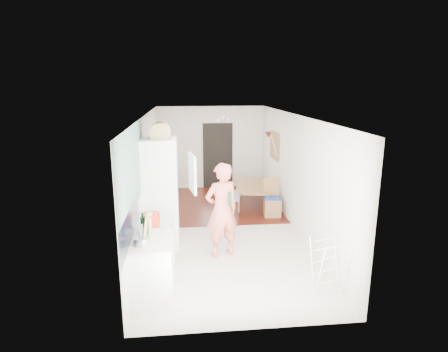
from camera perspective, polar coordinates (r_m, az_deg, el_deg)
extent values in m
cube|color=beige|center=(8.36, -0.21, -8.16)|extent=(3.20, 7.00, 0.01)
cube|color=#541D14|center=(10.09, -1.26, -4.22)|extent=(3.20, 3.30, 0.01)
cube|color=slate|center=(5.91, -13.77, 0.98)|extent=(0.02, 3.00, 1.30)
cube|color=black|center=(5.59, -14.05, -7.29)|extent=(0.02, 1.90, 0.50)
cube|color=black|center=(11.43, -0.95, 3.07)|extent=(0.90, 0.04, 2.00)
cube|color=white|center=(5.85, -10.78, -13.87)|extent=(0.60, 0.90, 0.86)
cube|color=silver|center=(5.65, -10.99, -9.73)|extent=(0.62, 0.92, 0.06)
cube|color=white|center=(6.51, -10.25, -10.75)|extent=(0.60, 0.60, 0.88)
cube|color=silver|center=(6.34, -10.43, -6.96)|extent=(0.60, 0.60, 0.04)
cube|color=white|center=(7.25, -9.65, -2.82)|extent=(0.66, 0.66, 2.15)
cube|color=white|center=(6.82, -4.85, 0.41)|extent=(0.14, 0.56, 0.70)
cube|color=white|center=(7.11, -7.32, 0.91)|extent=(0.02, 0.52, 0.66)
cube|color=tan|center=(10.02, 7.74, 4.62)|extent=(0.03, 0.90, 0.70)
cube|color=olive|center=(10.02, 7.66, 4.62)|extent=(0.00, 0.94, 0.74)
cone|color=maroon|center=(10.61, 6.75, 6.25)|extent=(0.18, 0.18, 0.16)
imported|color=#E06A59|center=(6.81, -0.37, -3.96)|extent=(0.89, 0.73, 2.09)
imported|color=olive|center=(9.93, 4.72, -3.16)|extent=(0.99, 1.46, 0.47)
cube|color=gray|center=(9.04, 0.77, -3.06)|extent=(0.43, 0.43, 0.19)
cylinder|color=red|center=(6.21, -11.06, -6.37)|extent=(0.32, 0.32, 0.18)
cylinder|color=silver|center=(5.45, -12.39, -9.70)|extent=(0.23, 0.23, 0.11)
cylinder|color=#163E1D|center=(6.68, 0.90, -3.53)|extent=(0.06, 0.06, 0.26)
cylinder|color=#163E1D|center=(5.76, -12.27, -7.47)|extent=(0.07, 0.07, 0.28)
cylinder|color=#163E1D|center=(5.79, -11.68, -7.52)|extent=(0.06, 0.06, 0.25)
cylinder|color=silver|center=(5.52, -12.36, -8.81)|extent=(0.11, 0.11, 0.22)
cylinder|color=tan|center=(5.89, -11.33, -7.19)|extent=(0.08, 0.08, 0.24)
cylinder|color=tan|center=(6.10, -11.05, -6.64)|extent=(0.06, 0.06, 0.20)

